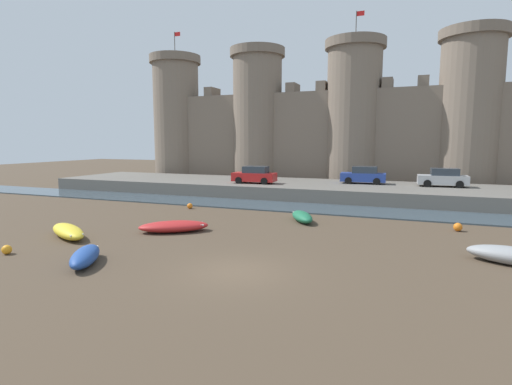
{
  "coord_description": "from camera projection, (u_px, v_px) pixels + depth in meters",
  "views": [
    {
      "loc": [
        6.39,
        -14.11,
        5.2
      ],
      "look_at": [
        -1.24,
        5.42,
        2.5
      ],
      "focal_mm": 28.0,
      "sensor_mm": 36.0,
      "label": 1
    }
  ],
  "objects": [
    {
      "name": "quay_road",
      "position": [
        337.0,
        191.0,
        37.21
      ],
      "size": [
        58.32,
        10.0,
        1.22
      ],
      "primitive_type": "cube",
      "color": "#666059",
      "rests_on": "ground"
    },
    {
      "name": "water_channel",
      "position": [
        320.0,
        209.0,
        30.58
      ],
      "size": [
        80.0,
        4.5,
        0.1
      ],
      "primitive_type": "cube",
      "color": "#3D4C56",
      "rests_on": "ground"
    },
    {
      "name": "mooring_buoy_mid_mud",
      "position": [
        7.0,
        250.0,
        18.44
      ],
      "size": [
        0.44,
        0.44,
        0.44
      ],
      "primitive_type": "sphere",
      "color": "orange",
      "rests_on": "ground"
    },
    {
      "name": "car_quay_west",
      "position": [
        443.0,
        178.0,
        35.08
      ],
      "size": [
        4.17,
        2.02,
        1.62
      ],
      "color": "#B2B5B7",
      "rests_on": "quay_road"
    },
    {
      "name": "car_quay_centre_east",
      "position": [
        255.0,
        175.0,
        37.91
      ],
      "size": [
        4.17,
        2.02,
        1.62
      ],
      "color": "red",
      "rests_on": "quay_road"
    },
    {
      "name": "rowboat_midflat_right",
      "position": [
        85.0,
        256.0,
        16.91
      ],
      "size": [
        2.41,
        3.11,
        0.7
      ],
      "color": "#234793",
      "rests_on": "ground"
    },
    {
      "name": "car_quay_centre_west",
      "position": [
        364.0,
        175.0,
        37.62
      ],
      "size": [
        4.17,
        2.02,
        1.62
      ],
      "color": "#263F99",
      "rests_on": "quay_road"
    },
    {
      "name": "rowboat_midflat_left",
      "position": [
        302.0,
        216.0,
        25.89
      ],
      "size": [
        2.45,
        3.16,
        0.67
      ],
      "color": "#1E6B47",
      "rests_on": "ground"
    },
    {
      "name": "rowboat_near_channel_right",
      "position": [
        68.0,
        231.0,
        21.66
      ],
      "size": [
        4.05,
        2.96,
        0.68
      ],
      "color": "yellow",
      "rests_on": "ground"
    },
    {
      "name": "mooring_buoy_off_centre",
      "position": [
        190.0,
        206.0,
        30.94
      ],
      "size": [
        0.43,
        0.43,
        0.43
      ],
      "primitive_type": "sphere",
      "color": "orange",
      "rests_on": "ground"
    },
    {
      "name": "mooring_buoy_near_shore",
      "position": [
        458.0,
        227.0,
        23.17
      ],
      "size": [
        0.49,
        0.49,
        0.49
      ],
      "primitive_type": "sphere",
      "color": "orange",
      "rests_on": "ground"
    },
    {
      "name": "rowboat_foreground_right",
      "position": [
        174.0,
        226.0,
        23.0
      ],
      "size": [
        4.16,
        3.51,
        0.64
      ],
      "color": "red",
      "rests_on": "ground"
    },
    {
      "name": "ground_plane",
      "position": [
        236.0,
        272.0,
        16.01
      ],
      "size": [
        160.0,
        160.0,
        0.0
      ],
      "primitive_type": "plane",
      "color": "#4C3D2D"
    },
    {
      "name": "castle",
      "position": [
        353.0,
        122.0,
        44.93
      ],
      "size": [
        52.95,
        6.63,
        19.29
      ],
      "color": "#7A6B5B",
      "rests_on": "ground"
    }
  ]
}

